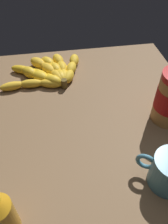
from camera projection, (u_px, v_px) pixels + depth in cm
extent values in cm
cube|color=brown|center=(82.00, 126.00, 67.52)|extent=(80.62, 73.78, 3.04)
ellipsoid|color=yellow|center=(68.00, 77.00, 79.22)|extent=(7.33, 5.92, 3.42)
ellipsoid|color=yellow|center=(72.00, 68.00, 82.79)|extent=(7.24, 5.32, 3.42)
ellipsoid|color=yellow|center=(74.00, 60.00, 86.44)|extent=(7.03, 4.62, 3.42)
ellipsoid|color=yellow|center=(64.00, 76.00, 79.30)|extent=(6.80, 4.01, 3.55)
ellipsoid|color=yellow|center=(62.00, 67.00, 82.95)|extent=(6.90, 4.21, 3.55)
ellipsoid|color=yellow|center=(58.00, 60.00, 86.43)|extent=(7.29, 5.21, 3.55)
ellipsoid|color=yellow|center=(61.00, 76.00, 79.02)|extent=(6.97, 4.86, 3.75)
ellipsoid|color=yellow|center=(55.00, 69.00, 82.25)|extent=(7.34, 5.93, 3.75)
ellipsoid|color=yellow|center=(48.00, 62.00, 85.08)|extent=(7.38, 6.73, 3.75)
ellipsoid|color=gold|center=(58.00, 77.00, 78.90)|extent=(8.06, 6.36, 3.72)
ellipsoid|color=gold|center=(49.00, 69.00, 82.07)|extent=(8.02, 7.06, 3.72)
ellipsoid|color=gold|center=(38.00, 63.00, 84.80)|extent=(7.78, 7.58, 3.72)
ellipsoid|color=yellow|center=(53.00, 79.00, 78.60)|extent=(7.84, 7.81, 2.90)
ellipsoid|color=yellow|center=(38.00, 73.00, 80.96)|extent=(7.06, 8.35, 2.90)
ellipsoid|color=yellow|center=(22.00, 70.00, 82.59)|extent=(6.06, 8.63, 2.90)
ellipsoid|color=yellow|center=(53.00, 81.00, 77.36)|extent=(6.37, 7.23, 3.73)
ellipsoid|color=yellow|center=(41.00, 77.00, 78.84)|extent=(6.74, 7.18, 3.73)
ellipsoid|color=yellow|center=(30.00, 72.00, 80.69)|extent=(7.01, 7.02, 3.73)
ellipsoid|color=gold|center=(50.00, 83.00, 76.98)|extent=(4.83, 8.37, 2.85)
ellipsoid|color=gold|center=(31.00, 84.00, 76.97)|extent=(3.26, 8.04, 2.85)
ellipsoid|color=gold|center=(12.00, 86.00, 76.01)|extent=(4.09, 8.26, 2.85)
cylinder|color=brown|center=(64.00, 83.00, 76.37)|extent=(2.00, 2.00, 3.00)
cylinder|color=orange|center=(2.00, 218.00, 43.28)|extent=(5.44, 5.44, 9.26)
torus|color=teal|center=(146.00, 162.00, 51.96)|extent=(3.44, 4.41, 4.66)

